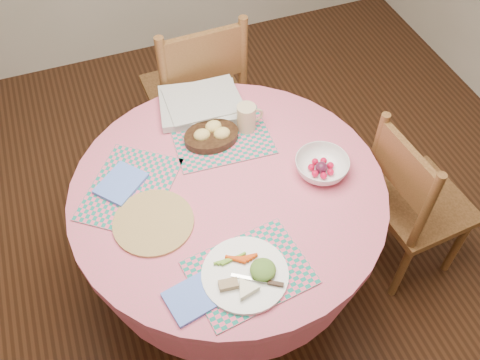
% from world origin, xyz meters
% --- Properties ---
extents(ground, '(4.00, 4.00, 0.00)m').
position_xyz_m(ground, '(0.00, 0.00, 0.00)').
color(ground, '#331C0F').
rests_on(ground, ground).
extents(dining_table, '(1.24, 1.24, 0.75)m').
position_xyz_m(dining_table, '(0.00, 0.00, 0.56)').
color(dining_table, '#D26274').
rests_on(dining_table, ground).
extents(chair_right, '(0.43, 0.45, 0.91)m').
position_xyz_m(chair_right, '(0.82, -0.15, 0.47)').
color(chair_right, brown).
rests_on(chair_right, ground).
extents(chair_back, '(0.49, 0.47, 1.02)m').
position_xyz_m(chair_back, '(0.12, 0.81, 0.53)').
color(chair_back, brown).
rests_on(chair_back, ground).
extents(placemat_front, '(0.44, 0.35, 0.01)m').
position_xyz_m(placemat_front, '(-0.06, -0.38, 0.75)').
color(placemat_front, '#167C6B').
rests_on(placemat_front, dining_table).
extents(placemat_left, '(0.48, 0.50, 0.01)m').
position_xyz_m(placemat_left, '(-0.36, 0.13, 0.75)').
color(placemat_left, '#167C6B').
rests_on(placemat_left, dining_table).
extents(placemat_back, '(0.42, 0.32, 0.01)m').
position_xyz_m(placemat_back, '(0.07, 0.26, 0.75)').
color(placemat_back, '#167C6B').
rests_on(placemat_back, dining_table).
extents(wicker_trivet, '(0.30, 0.30, 0.01)m').
position_xyz_m(wicker_trivet, '(-0.31, -0.06, 0.76)').
color(wicker_trivet, olive).
rests_on(wicker_trivet, dining_table).
extents(napkin_near, '(0.20, 0.17, 0.01)m').
position_xyz_m(napkin_near, '(-0.26, -0.40, 0.76)').
color(napkin_near, '#5B80EB').
rests_on(napkin_near, dining_table).
extents(napkin_far, '(0.23, 0.22, 0.01)m').
position_xyz_m(napkin_far, '(-0.38, 0.16, 0.76)').
color(napkin_far, '#5B80EB').
rests_on(napkin_far, placemat_left).
extents(dinner_plate, '(0.30, 0.30, 0.05)m').
position_xyz_m(dinner_plate, '(-0.07, -0.39, 0.77)').
color(dinner_plate, white).
rests_on(dinner_plate, placemat_front).
extents(bread_bowl, '(0.23, 0.23, 0.08)m').
position_xyz_m(bread_bowl, '(0.02, 0.27, 0.78)').
color(bread_bowl, black).
rests_on(bread_bowl, placemat_back).
extents(latte_mug, '(0.12, 0.08, 0.12)m').
position_xyz_m(latte_mug, '(0.19, 0.28, 0.82)').
color(latte_mug, '#CEB88D').
rests_on(latte_mug, placemat_back).
extents(fruit_bowl, '(0.22, 0.22, 0.07)m').
position_xyz_m(fruit_bowl, '(0.37, -0.05, 0.78)').
color(fruit_bowl, white).
rests_on(fruit_bowl, dining_table).
extents(newspaper_stack, '(0.38, 0.33, 0.04)m').
position_xyz_m(newspaper_stack, '(0.04, 0.47, 0.78)').
color(newspaper_stack, silver).
rests_on(newspaper_stack, dining_table).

